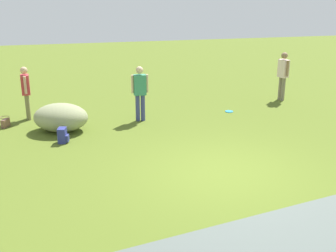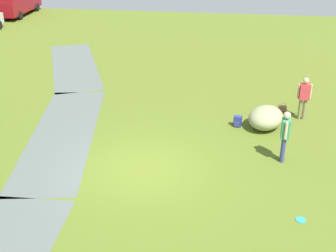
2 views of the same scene
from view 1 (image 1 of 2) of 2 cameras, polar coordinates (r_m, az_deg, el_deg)
ground_plane at (r=9.38m, az=7.61°, el=-6.36°), size 48.00×48.00×0.00m
lawn_boulder at (r=12.23m, az=-14.39°, el=1.14°), size 1.88×1.68×0.80m
woman_with_handbag at (r=13.49m, az=-18.80°, el=4.74°), size 0.26×0.52×1.64m
man_near_boulder at (r=12.66m, az=-3.85°, el=4.96°), size 0.52×0.25×1.68m
passerby_on_path at (r=15.63m, az=15.40°, el=7.03°), size 0.30×0.51×1.73m
handbag_on_grass at (r=13.14m, az=-21.28°, el=0.45°), size 0.36×0.36×0.31m
backpack_by_boulder at (r=11.35m, az=-14.15°, el=-1.27°), size 0.31×0.32×0.40m
frisbee_on_grass at (r=13.96m, az=8.32°, el=1.97°), size 0.26×0.26×0.02m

